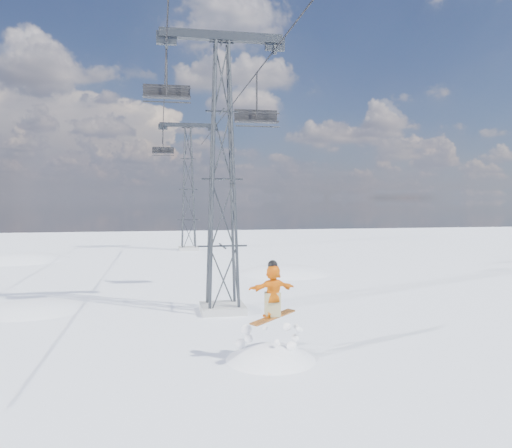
# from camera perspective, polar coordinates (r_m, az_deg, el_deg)

# --- Properties ---
(ground) EXTENTS (120.00, 120.00, 0.00)m
(ground) POSITION_cam_1_polar(r_m,az_deg,el_deg) (13.35, -2.97, -17.77)
(ground) COLOR white
(ground) RESTS_ON ground
(snow_terrain) EXTENTS (39.00, 37.00, 22.00)m
(snow_terrain) POSITION_cam_1_polar(r_m,az_deg,el_deg) (36.66, -15.77, -20.11)
(snow_terrain) COLOR white
(snow_terrain) RESTS_ON ground
(lift_tower_near) EXTENTS (5.20, 1.80, 11.43)m
(lift_tower_near) POSITION_cam_1_polar(r_m,az_deg,el_deg) (20.53, -3.89, 5.05)
(lift_tower_near) COLOR #999999
(lift_tower_near) RESTS_ON ground
(lift_tower_far) EXTENTS (5.20, 1.80, 11.43)m
(lift_tower_far) POSITION_cam_1_polar(r_m,az_deg,el_deg) (45.44, -7.75, 3.90)
(lift_tower_far) COLOR #999999
(lift_tower_far) RESTS_ON ground
(haul_cables) EXTENTS (4.46, 51.00, 0.06)m
(haul_cables) POSITION_cam_1_polar(r_m,az_deg,el_deg) (32.54, -6.47, 13.82)
(haul_cables) COLOR black
(haul_cables) RESTS_ON ground
(snowboarder_jump) EXTENTS (4.40, 4.40, 6.92)m
(snowboarder_jump) POSITION_cam_1_polar(r_m,az_deg,el_deg) (15.71, 1.68, -20.96)
(snowboarder_jump) COLOR white
(snowboarder_jump) RESTS_ON ground
(lift_chair_near) EXTENTS (1.89, 0.54, 2.34)m
(lift_chair_near) POSITION_cam_1_polar(r_m,az_deg,el_deg) (21.06, -10.16, 14.58)
(lift_chair_near) COLOR black
(lift_chair_near) RESTS_ON ground
(lift_chair_mid) EXTENTS (2.15, 0.62, 2.67)m
(lift_chair_mid) POSITION_cam_1_polar(r_m,az_deg,el_deg) (25.11, 0.05, 12.12)
(lift_chair_mid) COLOR black
(lift_chair_mid) RESTS_ON ground
(lift_chair_far) EXTENTS (1.91, 0.55, 2.37)m
(lift_chair_far) POSITION_cam_1_polar(r_m,az_deg,el_deg) (45.73, -10.57, 8.24)
(lift_chair_far) COLOR black
(lift_chair_far) RESTS_ON ground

